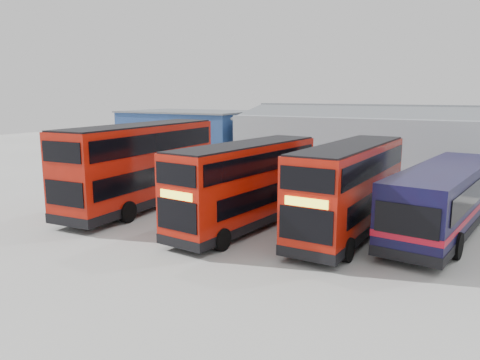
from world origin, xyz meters
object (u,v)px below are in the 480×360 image
double_decker_right (349,191)px  double_decker_centre (245,186)px  office_block (191,137)px  maintenance_shed (437,147)px  single_decker_blue (444,201)px  panel_van (153,157)px  double_decker_left (141,167)px

double_decker_right → double_decker_centre: bearing=-163.0°
office_block → double_decker_right: (20.13, -15.71, -0.38)m
office_block → maintenance_shed: 22.09m
single_decker_blue → double_decker_centre: bearing=29.8°
office_block → panel_van: 5.69m
panel_van → double_decker_left: bearing=-68.8°
panel_van → single_decker_blue: bearing=-33.0°
panel_van → office_block: bearing=72.6°
double_decker_centre → single_decker_blue: double_decker_centre is taller
maintenance_shed → single_decker_blue: 15.45m
double_decker_right → maintenance_shed: bearing=86.1°
single_decker_blue → panel_van: size_ratio=2.18×
panel_van → double_decker_centre: bearing=-52.0°
double_decker_left → double_decker_right: bearing=-179.8°
office_block → double_decker_centre: size_ratio=1.18×
office_block → single_decker_blue: 27.55m
double_decker_right → panel_van: 22.75m
single_decker_blue → panel_van: (-24.33, 7.73, -0.34)m
maintenance_shed → single_decker_blue: maintenance_shed is taller
double_decker_left → office_block: bearing=-67.0°
office_block → maintenance_shed: maintenance_shed is taller
maintenance_shed → office_block: bearing=-174.8°
double_decker_right → single_decker_blue: double_decker_right is taller
double_decker_centre → maintenance_shed: bearing=76.4°
double_decker_centre → double_decker_right: bearing=20.9°
double_decker_right → panel_van: bearing=155.5°
double_decker_centre → panel_van: size_ratio=1.82×
double_decker_left → double_decker_centre: bearing=172.0°
office_block → panel_van: (-0.20, -5.54, -1.27)m
maintenance_shed → panel_van: size_ratio=5.32×
office_block → single_decker_blue: office_block is taller
double_decker_right → double_decker_left: bearing=-175.1°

